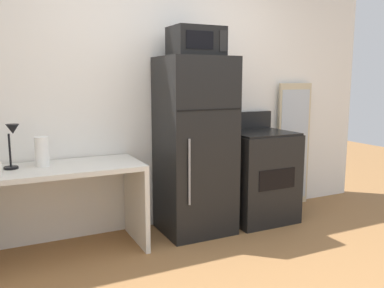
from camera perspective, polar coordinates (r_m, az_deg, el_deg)
wall_back_white at (r=3.97m, az=-4.50°, el=7.06°), size 5.00×0.10×2.60m
desk at (r=3.46m, az=-17.93°, el=-6.52°), size 1.29×0.61×0.75m
desk_lamp at (r=3.40m, az=-24.16°, el=0.70°), size 0.14×0.12×0.35m
paper_towel_roll at (r=3.44m, az=-20.51°, el=-1.02°), size 0.11×0.11×0.24m
refrigerator at (r=3.76m, az=0.42°, el=-0.32°), size 0.64×0.61×1.65m
microwave at (r=3.71m, az=0.59°, el=14.31°), size 0.46×0.35×0.26m
oven_range at (r=4.20m, az=9.42°, el=-4.41°), size 0.66×0.61×1.10m
leaning_mirror at (r=4.75m, az=14.17°, el=-0.12°), size 0.44×0.03×1.40m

